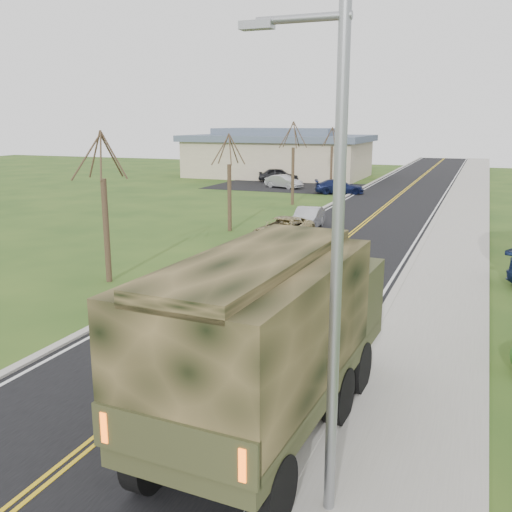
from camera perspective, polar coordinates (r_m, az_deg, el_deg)
The scene contains 17 objects.
ground at distance 12.83m, azimuth -15.31°, elevation -17.08°, with size 160.00×160.00×0.00m, color #254517.
road at distance 49.59m, azimuth 13.60°, elevation 5.52°, with size 8.00×120.00×0.01m, color black.
curb_right at distance 49.17m, azimuth 18.40°, elevation 5.21°, with size 0.30×120.00×0.12m, color #9E998E.
sidewalk_right at distance 49.11m, azimuth 20.44°, elevation 5.03°, with size 3.20×120.00×0.10m, color #9E998E.
curb_left at distance 50.34m, azimuth 8.91°, elevation 5.89°, with size 0.30×120.00×0.10m, color #9E998E.
street_light at distance 8.66m, azimuth 7.46°, elevation 0.13°, with size 1.65×0.22×8.00m.
bare_tree_a at distance 23.63m, azimuth -14.82°, elevation 3.68°, with size 1.93×2.26×6.08m.
bare_tree_b at distance 33.94m, azimuth -2.68°, elevation 6.65°, with size 1.83×2.14×5.73m.
bare_tree_c at distance 45.06m, azimuth 3.70°, elevation 8.66°, with size 2.04×2.39×6.42m.
bare_tree_d at distance 56.57m, azimuth 7.55°, elevation 9.28°, with size 1.88×2.20×5.91m.
commercial_building at distance 68.71m, azimuth 2.28°, elevation 10.18°, with size 25.50×21.50×5.65m.
military_truck at distance 11.68m, azimuth 1.54°, elevation -7.22°, with size 3.18×8.17×4.01m.
suv_champagne at distance 31.10m, azimuth 2.73°, elevation 2.64°, with size 2.17×4.71×1.31m, color #9F8E5A.
sedan_silver at distance 34.89m, azimuth 5.20°, elevation 3.77°, with size 1.39×3.98×1.31m, color #AFB0B5.
lot_car_dark at distance 62.51m, azimuth 2.31°, elevation 8.10°, with size 1.79×4.45×1.52m, color black.
lot_car_silver at distance 56.63m, azimuth 2.79°, elevation 7.45°, with size 1.37×3.93×1.29m, color #ABABB0.
lot_car_navy at distance 52.60m, azimuth 8.32°, elevation 6.87°, with size 1.80×4.43×1.28m, color #11183E.
Camera 1 is at (6.96, -8.68, 6.39)m, focal length 40.00 mm.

